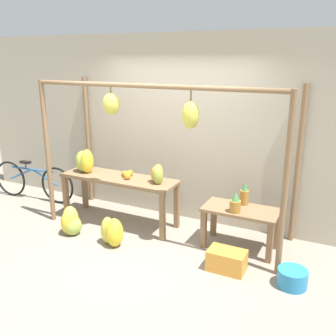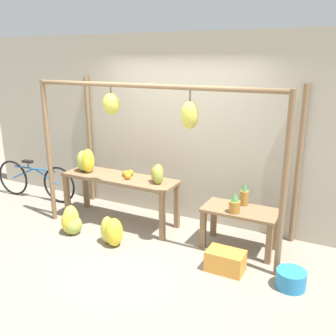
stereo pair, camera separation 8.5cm
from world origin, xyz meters
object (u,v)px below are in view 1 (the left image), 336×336
Objects in this scene: fruit_crate_white at (227,260)px; banana_pile_ground_right at (112,232)px; papaya_pile at (157,174)px; banana_pile_on_table at (85,161)px; pineapple_cluster at (239,200)px; banana_pile_ground_left at (71,222)px; orange_pile at (127,174)px; blue_bucket at (292,278)px; parked_bicycle at (33,181)px.

banana_pile_ground_right is at bearing -176.55° from fruit_crate_white.
papaya_pile reaches higher than fruit_crate_white.
papaya_pile is (1.24, 0.06, -0.05)m from banana_pile_on_table.
banana_pile_ground_left is at bearing -163.39° from pineapple_cluster.
orange_pile is 2.69m from blue_bucket.
orange_pile is at bearing 177.65° from papaya_pile.
banana_pile_ground_right is 1.54× the size of papaya_pile.
fruit_crate_white is at bearing 2.07° from banana_pile_ground_left.
orange_pile is at bearing 178.77° from pineapple_cluster.
fruit_crate_white is (1.77, -0.63, -0.65)m from orange_pile.
banana_pile_ground_left is at bearing -27.48° from parked_bicycle.
papaya_pile is (-1.21, 0.02, 0.17)m from pineapple_cluster.
orange_pile reaches higher than banana_pile_ground_left.
blue_bucket is (3.25, -0.54, -0.81)m from banana_pile_on_table.
banana_pile_ground_left is (0.20, -0.63, -0.73)m from banana_pile_on_table.
parked_bicycle reaches higher than banana_pile_ground_left.
banana_pile_on_table reaches higher than pineapple_cluster.
banana_pile_on_table is 1.24m from papaya_pile.
banana_pile_ground_right is at bearing -115.04° from papaya_pile.
banana_pile_on_table reaches higher than blue_bucket.
fruit_crate_white is 0.76m from blue_bucket.
banana_pile_ground_left is at bearing -178.33° from blue_bucket.
fruit_crate_white is 1.55× the size of papaya_pile.
banana_pile_ground_right is (0.71, -0.01, 0.01)m from banana_pile_ground_left.
banana_pile_on_table is at bearing -173.57° from orange_pile.
banana_pile_on_table reaches higher than fruit_crate_white.
banana_pile_ground_right is at bearing -74.88° from orange_pile.
banana_pile_ground_left is 0.72m from banana_pile_ground_right.
banana_pile_on_table is at bearing -6.88° from parked_bicycle.
papaya_pile reaches higher than parked_bicycle.
banana_pile_ground_left is at bearing -177.93° from fruit_crate_white.
banana_pile_ground_right is at bearing -19.73° from parked_bicycle.
pineapple_cluster is 1.03× the size of banana_pile_ground_left.
banana_pile_on_table is at bearing 170.59° from blue_bucket.
banana_pile_ground_right is 1.58m from fruit_crate_white.
orange_pile is 0.88× the size of papaya_pile.
fruit_crate_white is 1.57m from papaya_pile.
banana_pile_ground_left is at bearing -126.31° from orange_pile.
banana_pile_on_table is 2.67m from fruit_crate_white.
papaya_pile reaches higher than orange_pile.
banana_pile_ground_right is 1.02m from papaya_pile.
papaya_pile is at bearing -2.35° from orange_pile.
parked_bicycle is at bearing 169.53° from fruit_crate_white.
banana_pile_on_table is 1.30× the size of papaya_pile.
banana_pile_ground_left is 1.42m from papaya_pile.
papaya_pile is (0.33, 0.70, 0.66)m from banana_pile_ground_right.
banana_pile_on_table is 0.86× the size of pineapple_cluster.
papaya_pile is (1.04, 0.69, 0.68)m from banana_pile_ground_left.
orange_pile is at bearing 160.59° from fruit_crate_white.
banana_pile_ground_right is at bearing -155.99° from pineapple_cluster.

